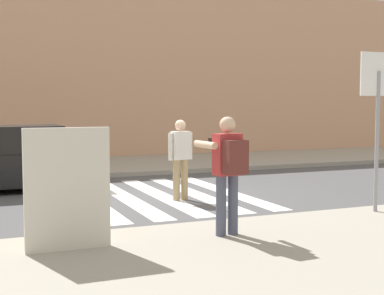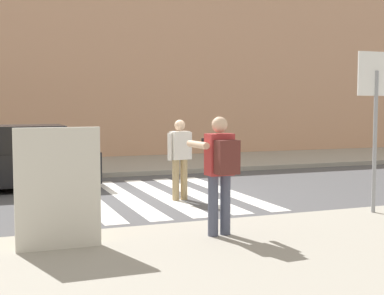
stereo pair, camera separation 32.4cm
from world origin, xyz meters
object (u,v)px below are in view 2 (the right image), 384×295
(stop_sign, at_px, (376,96))
(pedestrian_crossing, at_px, (180,155))
(parked_car_black, at_px, (12,160))
(photographer_with_backpack, at_px, (220,165))
(advertising_board, at_px, (58,188))

(stop_sign, height_order, pedestrian_crossing, stop_sign)
(stop_sign, bearing_deg, parked_car_black, 134.37)
(photographer_with_backpack, xyz_separation_m, pedestrian_crossing, (0.71, 3.72, -0.19))
(parked_car_black, bearing_deg, photographer_with_backpack, -68.46)
(stop_sign, relative_size, advertising_board, 1.76)
(parked_car_black, bearing_deg, advertising_board, -87.27)
(stop_sign, bearing_deg, advertising_board, -174.91)
(photographer_with_backpack, relative_size, parked_car_black, 0.42)
(pedestrian_crossing, distance_m, parked_car_black, 4.34)
(stop_sign, bearing_deg, photographer_with_backpack, -169.46)
(pedestrian_crossing, bearing_deg, stop_sign, -51.13)
(stop_sign, relative_size, parked_car_black, 0.69)
(stop_sign, height_order, parked_car_black, stop_sign)
(stop_sign, relative_size, pedestrian_crossing, 1.63)
(pedestrian_crossing, relative_size, parked_car_black, 0.42)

